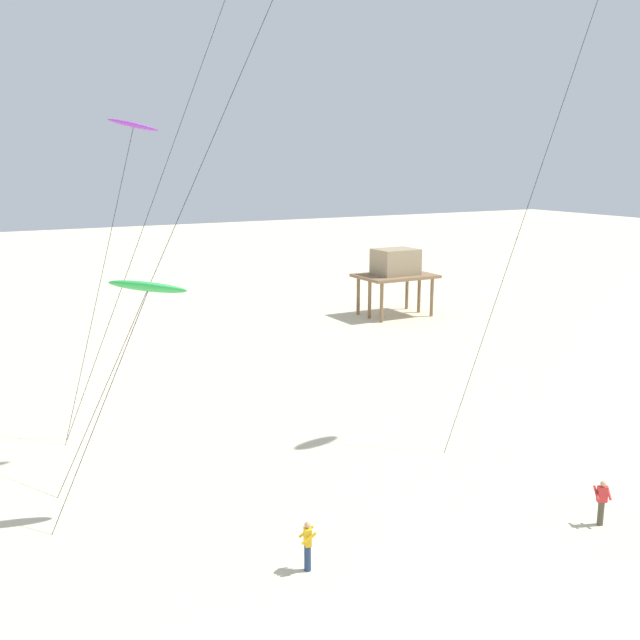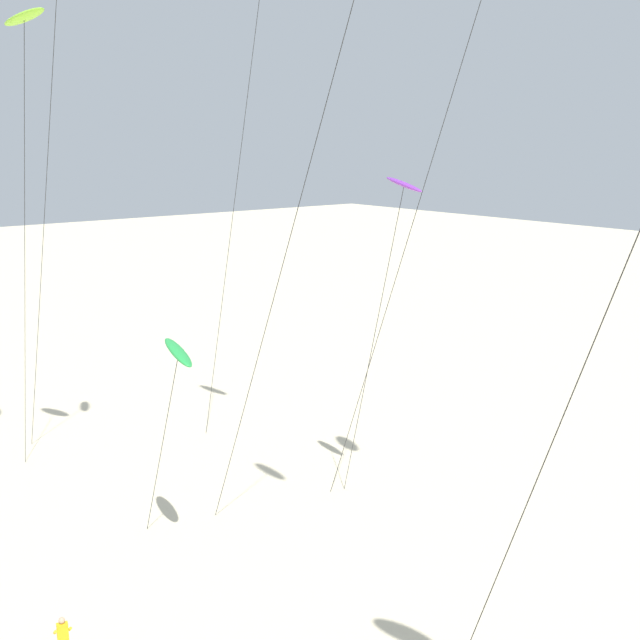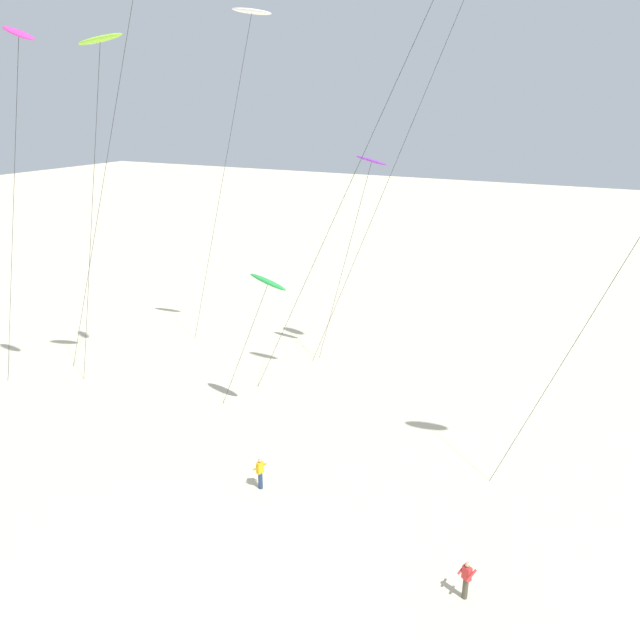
# 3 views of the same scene
# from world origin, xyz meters

# --- Properties ---
(kite_purple) EXTENTS (4.93, 0.75, 14.58)m
(kite_purple) POSITION_xyz_m (-1.49, 20.79, 13.94)
(kite_purple) COLOR purple
(kite_purple) RESTS_ON ground
(kite_green) EXTENTS (5.10, 1.30, 8.94)m
(kite_green) POSITION_xyz_m (-3.64, 11.77, 8.41)
(kite_green) COLOR green
(kite_green) RESTS_ON ground
(kite_flyer_nearest) EXTENTS (0.71, 0.70, 1.67)m
(kite_flyer_nearest) POSITION_xyz_m (9.90, 3.42, 0.89)
(kite_flyer_nearest) COLOR #4C4738
(kite_flyer_nearest) RESTS_ON ground
(kite_flyer_middle) EXTENTS (0.63, 0.64, 1.67)m
(kite_flyer_middle) POSITION_xyz_m (-0.64, 5.75, 0.89)
(kite_flyer_middle) COLOR navy
(kite_flyer_middle) RESTS_ON ground
(stilt_house) EXTENTS (6.16, 4.40, 5.54)m
(stilt_house) POSITION_xyz_m (24.02, 37.07, 4.04)
(stilt_house) COLOR #846647
(stilt_house) RESTS_ON ground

